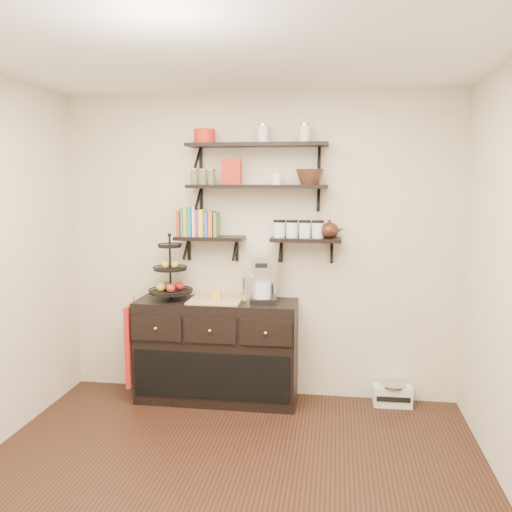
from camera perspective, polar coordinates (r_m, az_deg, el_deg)
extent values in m
plane|color=black|center=(3.62, -3.98, -24.34)|extent=(3.50, 3.50, 0.00)
cube|color=white|center=(3.16, -4.48, 21.96)|extent=(3.50, 3.50, 0.02)
cube|color=beige|center=(4.82, 0.35, 0.98)|extent=(3.50, 0.02, 2.70)
cube|color=black|center=(4.66, 0.12, 11.64)|extent=(1.20, 0.27, 0.03)
cube|color=black|center=(4.88, -5.82, 10.08)|extent=(0.02, 0.03, 0.20)
cube|color=black|center=(4.73, 6.68, 10.14)|extent=(0.02, 0.03, 0.20)
cube|color=black|center=(4.65, 0.12, 7.33)|extent=(1.20, 0.27, 0.03)
cube|color=black|center=(4.88, -5.77, 5.97)|extent=(0.02, 0.03, 0.20)
cube|color=black|center=(4.73, 6.61, 5.90)|extent=(0.02, 0.03, 0.20)
cube|color=black|center=(4.77, -4.87, 1.90)|extent=(0.60, 0.25, 0.03)
cube|color=black|center=(4.94, -7.04, 0.74)|extent=(0.02, 0.03, 0.20)
cube|color=black|center=(4.84, -2.02, 0.65)|extent=(0.03, 0.03, 0.20)
cube|color=black|center=(4.65, 5.27, 1.74)|extent=(0.60, 0.25, 0.03)
cube|color=black|center=(4.79, 2.69, 0.56)|extent=(0.03, 0.03, 0.20)
cube|color=black|center=(4.76, 7.97, 0.45)|extent=(0.02, 0.03, 0.20)
cube|color=#AC3819|center=(4.83, -7.86, 3.30)|extent=(0.02, 0.15, 0.20)
cube|color=#247351|center=(4.82, -7.49, 3.54)|extent=(0.03, 0.15, 0.24)
cube|color=orange|center=(4.81, -7.04, 3.36)|extent=(0.04, 0.15, 0.21)
cube|color=teal|center=(4.80, -6.63, 3.59)|extent=(0.03, 0.15, 0.25)
cube|color=beige|center=(4.79, -6.23, 3.41)|extent=(0.03, 0.15, 0.22)
cube|color=#9D2659|center=(4.78, -5.77, 3.65)|extent=(0.04, 0.15, 0.26)
cube|color=#CDD434|center=(4.77, -5.33, 3.47)|extent=(0.03, 0.15, 0.23)
cube|color=#385990|center=(4.76, -4.91, 3.28)|extent=(0.03, 0.15, 0.20)
cube|color=#CC592D|center=(4.75, -4.43, 3.52)|extent=(0.04, 0.15, 0.24)
cube|color=#548A46|center=(4.74, -3.96, 3.34)|extent=(0.03, 0.15, 0.21)
cylinder|color=silver|center=(4.66, 2.46, 2.77)|extent=(0.10, 0.10, 0.13)
cylinder|color=silver|center=(4.65, 3.81, 2.75)|extent=(0.10, 0.10, 0.13)
cylinder|color=silver|center=(4.64, 5.16, 2.73)|extent=(0.10, 0.10, 0.13)
cylinder|color=silver|center=(4.64, 6.52, 2.70)|extent=(0.10, 0.10, 0.13)
cube|color=black|center=(4.85, -4.15, -9.90)|extent=(1.40, 0.45, 0.90)
cube|color=tan|center=(4.73, -4.21, -4.61)|extent=(0.45, 0.41, 0.02)
sphere|color=gold|center=(4.67, -10.53, -7.53)|extent=(0.04, 0.04, 0.04)
sphere|color=gold|center=(4.54, -4.90, -7.86)|extent=(0.04, 0.04, 0.04)
sphere|color=gold|center=(4.46, 1.01, -8.13)|extent=(0.04, 0.04, 0.04)
cylinder|color=black|center=(4.78, -9.02, -1.25)|extent=(0.02, 0.02, 0.56)
cylinder|color=black|center=(4.82, -8.97, -3.73)|extent=(0.38, 0.38, 0.01)
cylinder|color=black|center=(4.79, -9.02, -1.38)|extent=(0.29, 0.29, 0.02)
cylinder|color=black|center=(4.76, -9.07, 1.00)|extent=(0.20, 0.20, 0.02)
sphere|color=#B21914|center=(4.84, -8.07, -3.14)|extent=(0.08, 0.08, 0.08)
sphere|color=gold|center=(4.79, -9.54, -0.90)|extent=(0.07, 0.07, 0.07)
cube|color=gold|center=(4.72, -4.18, -4.05)|extent=(0.08, 0.08, 0.08)
cube|color=black|center=(4.66, 0.73, -4.64)|extent=(0.25, 0.23, 0.04)
cube|color=silver|center=(4.69, 0.85, -2.40)|extent=(0.23, 0.11, 0.34)
cube|color=silver|center=(4.59, 0.74, -0.32)|extent=(0.25, 0.23, 0.07)
cylinder|color=silver|center=(4.62, 0.70, -3.65)|extent=(0.16, 0.16, 0.13)
cylinder|color=silver|center=(4.64, -0.76, -3.56)|extent=(0.11, 0.11, 0.22)
cube|color=#A32111|center=(4.95, -12.80, -9.01)|extent=(0.04, 0.30, 0.71)
cube|color=silver|center=(4.99, 14.17, -14.06)|extent=(0.33, 0.17, 0.17)
cylinder|color=silver|center=(4.95, 14.21, -13.01)|extent=(0.22, 0.22, 0.02)
cube|color=black|center=(4.91, 14.27, -14.44)|extent=(0.28, 0.02, 0.04)
cube|color=#B02314|center=(4.69, -2.61, 8.86)|extent=(0.16, 0.07, 0.22)
cylinder|color=white|center=(4.63, 2.18, 8.10)|extent=(0.09, 0.09, 0.10)
cylinder|color=#B02314|center=(4.76, -5.44, 12.44)|extent=(0.18, 0.18, 0.12)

